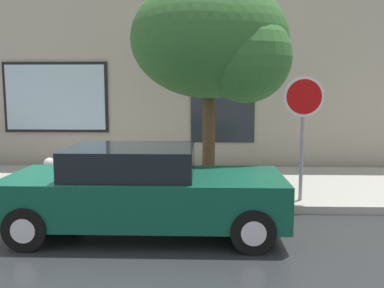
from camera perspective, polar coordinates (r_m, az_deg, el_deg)
The scene contains 7 objects.
ground_plane at distance 7.25m, azimuth -16.54°, elevation -11.25°, with size 60.00×60.00×0.00m, color #282B2D.
sidewalk at distance 10.01m, azimuth -11.14°, elevation -5.46°, with size 20.00×4.00×0.15m, color #A3A099.
building_facade at distance 12.27m, azimuth -8.92°, elevation 12.94°, with size 20.00×0.67×7.00m.
parked_car at distance 6.68m, azimuth -6.69°, elevation -6.38°, with size 4.32×1.80×1.40m.
fire_hydrant at distance 8.85m, azimuth -18.88°, elevation -4.36°, with size 0.30×0.44×0.79m.
street_tree at distance 8.73m, azimuth 3.40°, elevation 13.60°, with size 3.25×2.76×4.39m.
stop_sign at distance 8.16m, azimuth 15.02°, elevation 4.02°, with size 0.76×0.10×2.39m.
Camera 1 is at (2.24, -6.51, 2.28)m, focal length 38.89 mm.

